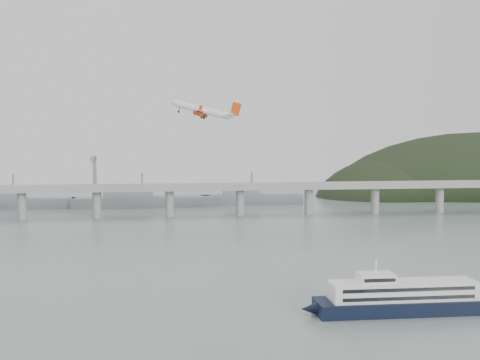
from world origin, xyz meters
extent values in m
plane|color=slate|center=(0.00, 0.00, 0.00)|extent=(900.00, 900.00, 0.00)
cube|color=gray|center=(0.00, 200.00, 20.00)|extent=(800.00, 22.00, 2.20)
cube|color=gray|center=(0.00, 189.50, 22.00)|extent=(800.00, 0.60, 1.80)
cube|color=gray|center=(0.00, 210.50, 22.00)|extent=(800.00, 0.60, 1.80)
cylinder|color=gray|center=(-130.00, 200.00, 9.50)|extent=(6.00, 6.00, 21.00)
cylinder|color=gray|center=(-80.00, 200.00, 9.50)|extent=(6.00, 6.00, 21.00)
cylinder|color=gray|center=(-30.00, 200.00, 9.50)|extent=(6.00, 6.00, 21.00)
cylinder|color=gray|center=(20.00, 200.00, 9.50)|extent=(6.00, 6.00, 21.00)
cylinder|color=gray|center=(70.00, 200.00, 9.50)|extent=(6.00, 6.00, 21.00)
cylinder|color=gray|center=(120.00, 200.00, 9.50)|extent=(6.00, 6.00, 21.00)
cylinder|color=gray|center=(170.00, 200.00, 9.50)|extent=(6.00, 6.00, 21.00)
ellipsoid|color=black|center=(270.00, 330.00, -18.00)|extent=(320.00, 150.00, 156.00)
ellipsoid|color=black|center=(175.00, 320.00, -12.00)|extent=(140.00, 110.00, 96.00)
cube|color=slate|center=(-150.00, 270.00, 4.00)|extent=(95.67, 20.15, 8.00)
cube|color=slate|center=(-159.50, 270.00, 12.00)|extent=(33.90, 15.02, 8.00)
cylinder|color=slate|center=(-150.00, 270.00, 20.00)|extent=(1.60, 1.60, 14.00)
cube|color=slate|center=(-50.00, 265.00, 4.00)|extent=(110.55, 21.43, 8.00)
cube|color=slate|center=(-61.00, 265.00, 12.00)|extent=(39.01, 16.73, 8.00)
cylinder|color=slate|center=(-50.00, 265.00, 20.00)|extent=(1.60, 1.60, 14.00)
cube|color=slate|center=(40.00, 275.00, 4.00)|extent=(85.00, 13.60, 8.00)
cube|color=slate|center=(31.50, 275.00, 12.00)|extent=(29.75, 11.90, 8.00)
cylinder|color=slate|center=(40.00, 275.00, 20.00)|extent=(1.60, 1.60, 14.00)
cube|color=slate|center=(-90.00, 300.00, 20.00)|extent=(3.00, 3.00, 40.00)
cube|color=slate|center=(-90.00, 290.00, 38.00)|extent=(3.00, 28.00, 3.00)
cube|color=black|center=(38.54, -53.87, 2.29)|extent=(57.48, 14.64, 4.58)
cone|color=black|center=(7.61, -53.39, 2.29)|extent=(5.80, 4.67, 4.58)
cube|color=white|center=(38.54, -53.87, 7.45)|extent=(48.29, 12.20, 5.73)
cube|color=black|center=(38.44, -59.66, 8.94)|extent=(43.53, 0.86, 1.15)
cube|color=black|center=(38.44, -59.66, 6.19)|extent=(43.53, 0.86, 1.15)
cube|color=black|center=(38.63, -48.09, 8.94)|extent=(43.53, 0.86, 1.15)
cube|color=black|center=(38.63, -48.09, 6.19)|extent=(43.53, 0.86, 1.15)
cube|color=white|center=(29.37, -53.73, 11.80)|extent=(11.58, 8.20, 2.98)
cube|color=black|center=(29.31, -57.80, 11.80)|extent=(10.31, 0.30, 1.15)
cylinder|color=white|center=(29.37, -53.73, 15.46)|extent=(0.58, 0.58, 4.58)
cylinder|color=white|center=(-14.13, 102.65, 71.33)|extent=(29.59, 14.62, 11.14)
cone|color=white|center=(-30.03, 107.91, 75.52)|extent=(6.20, 5.45, 4.86)
cone|color=white|center=(2.39, 97.20, 67.53)|extent=(6.98, 5.42, 5.13)
cube|color=white|center=(-13.41, 102.35, 70.02)|extent=(16.14, 36.58, 3.54)
cube|color=white|center=(1.59, 97.51, 68.53)|extent=(7.16, 13.39, 1.76)
cube|color=#DD3E0F|center=(3.46, 97.09, 71.71)|extent=(6.31, 2.03, 7.99)
cylinder|color=#DD3E0F|center=(-13.48, 108.53, 68.65)|extent=(5.56, 4.11, 3.54)
cylinder|color=black|center=(-15.56, 109.22, 69.20)|extent=(1.71, 2.60, 2.50)
cube|color=white|center=(-13.21, 108.50, 69.70)|extent=(2.88, 1.11, 1.92)
cylinder|color=#DD3E0F|center=(-17.06, 97.23, 69.25)|extent=(5.56, 4.11, 3.54)
cylinder|color=black|center=(-19.15, 97.92, 69.80)|extent=(1.71, 2.60, 2.50)
cube|color=white|center=(-16.80, 97.20, 70.30)|extent=(2.88, 1.11, 1.92)
cylinder|color=black|center=(-13.04, 105.07, 68.00)|extent=(1.11, 0.56, 2.62)
cylinder|color=black|center=(-13.33, 105.10, 66.85)|extent=(1.52, 0.80, 1.46)
cylinder|color=black|center=(-14.73, 99.73, 68.28)|extent=(1.11, 0.56, 2.62)
cylinder|color=black|center=(-15.03, 99.76, 67.13)|extent=(1.52, 0.80, 1.46)
cylinder|color=black|center=(-26.80, 106.68, 71.55)|extent=(1.11, 0.56, 2.62)
cylinder|color=black|center=(-27.10, 106.71, 70.40)|extent=(1.52, 0.80, 1.46)
cube|color=#DD3E0F|center=(-5.56, 119.12, 69.82)|extent=(2.29, 0.80, 2.94)
cube|color=#DD3E0F|center=(-16.64, 84.19, 71.69)|extent=(2.29, 0.80, 2.94)
camera|label=1|loc=(-41.88, -249.92, 58.01)|focal=48.00mm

